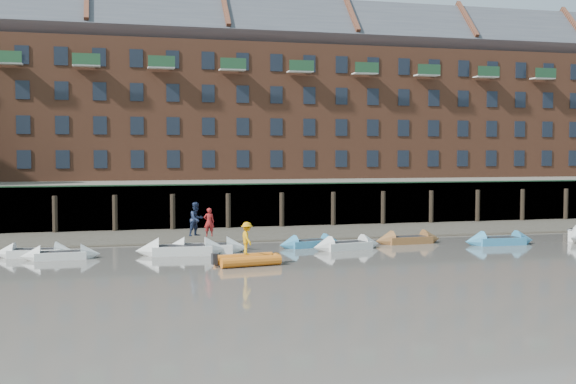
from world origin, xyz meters
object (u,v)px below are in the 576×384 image
object	(u,v)px
person_rower_a	(209,222)
rowboat_5	(347,245)
rib_tender	(250,260)
rowboat_4	(310,243)
rowboat_1	(61,255)
rowboat_0	(35,253)
rowboat_2	(182,250)
rowboat_6	(408,240)
rowboat_7	(499,241)
person_rower_b	(196,219)
rowboat_3	(206,248)
person_rib_crew	(247,238)

from	to	relation	value
person_rower_a	rowboat_5	bearing A→B (deg)	-179.75
rib_tender	rowboat_4	bearing A→B (deg)	40.95
rowboat_1	rib_tender	distance (m)	10.19
rowboat_0	rowboat_5	xyz separation A→B (m)	(17.11, -1.24, 0.01)
rowboat_1	rowboat_2	distance (m)	6.33
rowboat_6	rowboat_7	xyz separation A→B (m)	(5.13, -1.90, 0.01)
rowboat_1	rowboat_5	size ratio (longest dim) A/B	0.90
rowboat_6	rowboat_7	bearing A→B (deg)	-24.21
rowboat_4	person_rower_b	size ratio (longest dim) A/B	2.18
rowboat_1	rowboat_2	size ratio (longest dim) A/B	0.80
rowboat_3	rowboat_7	xyz separation A→B (m)	(17.71, -0.94, -0.01)
rowboat_0	person_rower_b	xyz separation A→B (m)	(8.58, -0.35, 1.64)
person_rib_crew	rowboat_4	bearing A→B (deg)	-43.86
rowboat_2	rowboat_4	world-z (taller)	rowboat_2
rowboat_6	person_rower_a	distance (m)	12.53
rowboat_6	person_rower_b	world-z (taller)	person_rower_b
rowboat_7	rib_tender	xyz separation A→B (m)	(-16.17, -4.02, 0.02)
rowboat_2	person_rib_crew	bearing A→B (deg)	-54.64
rowboat_4	person_rower_b	bearing A→B (deg)	173.63
rowboat_0	person_rower_b	bearing A→B (deg)	3.74
rowboat_7	person_rower_a	world-z (taller)	person_rower_a
rowboat_0	person_rower_a	bearing A→B (deg)	2.16
rowboat_0	rowboat_7	distance (m)	26.81
rowboat_4	person_rower_b	distance (m)	7.01
rowboat_0	rowboat_5	distance (m)	17.16
rowboat_6	rib_tender	bearing A→B (deg)	-155.72
rowboat_7	person_rib_crew	world-z (taller)	person_rib_crew
rowboat_4	rib_tender	size ratio (longest dim) A/B	1.20
rowboat_2	rowboat_3	size ratio (longest dim) A/B	1.06
rib_tender	person_rower_a	xyz separation A→B (m)	(-1.35, 4.87, 1.45)
rowboat_5	person_rower_a	bearing A→B (deg)	163.73
rowboat_0	rib_tender	world-z (taller)	rowboat_0
rowboat_6	rowboat_7	size ratio (longest dim) A/B	0.98
rowboat_0	rowboat_4	size ratio (longest dim) A/B	1.05
person_rower_a	rowboat_1	bearing A→B (deg)	8.72
rib_tender	rowboat_7	bearing A→B (deg)	4.33
rowboat_4	person_rower_a	xyz separation A→B (m)	(-6.11, -0.93, 1.50)
person_rower_a	person_rower_b	bearing A→B (deg)	-18.31
rowboat_3	rowboat_4	world-z (taller)	rowboat_3
rowboat_6	rowboat_7	distance (m)	5.47
rowboat_2	person_rib_crew	distance (m)	5.43
rowboat_5	person_rower_a	distance (m)	8.02
rowboat_6	rowboat_1	bearing A→B (deg)	-179.38
rowboat_1	rib_tender	world-z (taller)	rowboat_1
rowboat_0	rowboat_4	xyz separation A→B (m)	(15.36, 0.29, -0.01)
rowboat_0	rowboat_3	xyz separation A→B (m)	(9.07, -0.54, 0.02)
rib_tender	person_rib_crew	size ratio (longest dim) A/B	2.14
person_rower_a	rowboat_6	bearing A→B (deg)	-170.49
rowboat_3	rib_tender	world-z (taller)	rowboat_3
rowboat_3	rowboat_1	bearing A→B (deg)	-166.44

